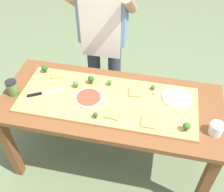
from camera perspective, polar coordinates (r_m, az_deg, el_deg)
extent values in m
plane|color=#60704C|center=(2.60, -0.32, -13.14)|extent=(8.00, 8.00, 0.00)
cube|color=brown|center=(2.37, -20.77, -10.25)|extent=(0.07, 0.07, 0.73)
cube|color=brown|center=(2.16, 19.05, -17.35)|extent=(0.07, 0.07, 0.73)
cube|color=brown|center=(2.69, -15.09, -0.29)|extent=(0.07, 0.07, 0.73)
cube|color=brown|center=(2.51, 18.61, -5.39)|extent=(0.07, 0.07, 0.73)
cube|color=brown|center=(2.01, -0.40, -1.52)|extent=(1.65, 0.72, 0.04)
cube|color=tan|center=(1.99, -0.91, -0.78)|extent=(1.31, 0.51, 0.02)
cube|color=#B7BABF|center=(2.09, -12.42, 0.94)|extent=(0.15, 0.10, 0.00)
cube|color=black|center=(2.09, -16.09, 0.29)|extent=(0.10, 0.07, 0.02)
cylinder|color=beige|center=(1.99, -4.96, -0.37)|extent=(0.22, 0.22, 0.01)
cylinder|color=#BC3D28|center=(1.99, -4.97, -0.20)|extent=(0.18, 0.18, 0.01)
cylinder|color=beige|center=(2.04, 13.56, -0.41)|extent=(0.22, 0.22, 0.01)
cylinder|color=beige|center=(2.04, 13.59, -0.25)|extent=(0.18, 0.18, 0.01)
cube|color=#899E4C|center=(1.87, 0.19, -3.76)|extent=(0.11, 0.11, 0.01)
cube|color=#899E4C|center=(2.03, 4.96, 0.81)|extent=(0.12, 0.12, 0.01)
cube|color=#899E4C|center=(1.84, 7.81, -5.49)|extent=(0.10, 0.10, 0.01)
cube|color=#899E4C|center=(2.23, -11.70, 4.44)|extent=(0.11, 0.11, 0.01)
cylinder|color=#487A23|center=(2.09, -0.45, 2.56)|extent=(0.02, 0.02, 0.02)
sphere|color=#427F33|center=(2.07, -0.45, 3.06)|extent=(0.04, 0.04, 0.04)
cylinder|color=#366618|center=(2.08, 8.65, 1.50)|extent=(0.01, 0.01, 0.01)
sphere|color=#2D6623|center=(2.06, 8.70, 1.87)|extent=(0.03, 0.03, 0.03)
cylinder|color=#366618|center=(1.84, 15.36, -6.78)|extent=(0.02, 0.02, 0.03)
sphere|color=#2D6623|center=(1.82, 15.55, -6.15)|extent=(0.05, 0.05, 0.05)
cylinder|color=#487A23|center=(2.09, -7.55, 2.10)|extent=(0.02, 0.02, 0.02)
sphere|color=#427F33|center=(2.07, -7.62, 2.65)|extent=(0.05, 0.05, 0.05)
cylinder|color=#2C5915|center=(2.27, -13.96, 5.18)|extent=(0.02, 0.02, 0.03)
sphere|color=#23561E|center=(2.26, -14.10, 5.80)|extent=(0.05, 0.05, 0.05)
cylinder|color=#2C5915|center=(1.85, -3.49, -4.43)|extent=(0.02, 0.02, 0.02)
sphere|color=#23561E|center=(1.84, -3.52, -3.98)|extent=(0.03, 0.03, 0.03)
cylinder|color=#2C5915|center=(2.11, -4.42, 3.00)|extent=(0.02, 0.02, 0.03)
sphere|color=#23561E|center=(2.09, -4.47, 3.68)|extent=(0.05, 0.05, 0.05)
cube|color=white|center=(1.97, 16.52, -3.06)|extent=(0.02, 0.02, 0.01)
cube|color=silver|center=(1.95, 1.80, -1.32)|extent=(0.01, 0.01, 0.01)
cube|color=silver|center=(1.94, -1.24, -1.43)|extent=(0.03, 0.03, 0.02)
cube|color=white|center=(2.04, 9.08, 0.58)|extent=(0.02, 0.02, 0.02)
cylinder|color=white|center=(1.89, 21.21, -6.50)|extent=(0.09, 0.09, 0.08)
cylinder|color=white|center=(1.91, 21.08, -6.82)|extent=(0.08, 0.08, 0.05)
cylinder|color=#517033|center=(2.15, -20.34, 1.53)|extent=(0.08, 0.08, 0.11)
cylinder|color=black|center=(2.11, -20.74, 2.74)|extent=(0.08, 0.08, 0.01)
cylinder|color=#333847|center=(2.70, -3.67, 4.10)|extent=(0.12, 0.12, 0.90)
cylinder|color=#333847|center=(2.67, 0.50, 3.53)|extent=(0.12, 0.12, 0.90)
cube|color=#6689B2|center=(2.28, -1.97, 17.84)|extent=(0.40, 0.20, 0.55)
cube|color=silver|center=(2.23, -2.59, 14.73)|extent=(0.34, 0.01, 0.60)
cylinder|color=tan|center=(2.10, 3.73, 19.02)|extent=(0.08, 0.39, 0.31)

